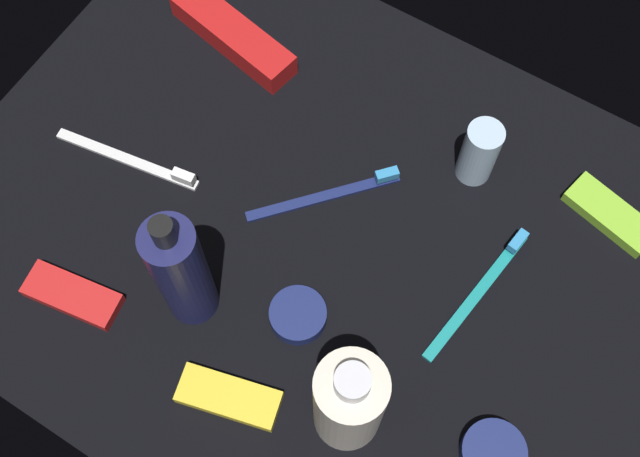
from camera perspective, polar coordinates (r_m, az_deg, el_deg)
ground_plane at (r=89.43cm, az=0.00°, el=-0.91°), size 84.00×64.00×1.20cm
lotion_bottle at (r=79.04cm, az=-9.84°, el=-3.05°), size 5.31×5.31×20.24cm
bodywash_bottle at (r=75.86cm, az=2.08°, el=-12.21°), size 6.72×6.72×16.99cm
deodorant_stick at (r=90.40cm, az=11.24°, el=5.32°), size 4.07×4.07×8.66cm
toothbrush_navy at (r=90.57cm, az=0.92°, el=2.55°), size 12.86×14.25×2.10cm
toothbrush_teal at (r=88.00cm, az=11.48°, el=-4.07°), size 3.60×18.00×2.10cm
toothbrush_white at (r=94.81cm, az=-13.00°, el=4.69°), size 17.97×3.98×2.10cm
toothpaste_box_red at (r=101.22cm, az=-6.21°, el=13.50°), size 18.12×7.71×3.20cm
snack_bar_lime at (r=94.94cm, az=19.93°, el=0.95°), size 11.03×6.22×1.50cm
snack_bar_yellow at (r=83.48cm, az=-6.49°, el=-11.80°), size 11.07×6.48×1.50cm
snack_bar_red at (r=89.76cm, az=-17.17°, el=-4.55°), size 10.88×5.52×1.50cm
cream_tin_left at (r=83.51cm, az=12.19°, el=-15.31°), size 6.43×6.43×2.06cm
cream_tin_right at (r=84.92cm, az=-1.57°, el=-6.17°), size 6.09×6.09×1.92cm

